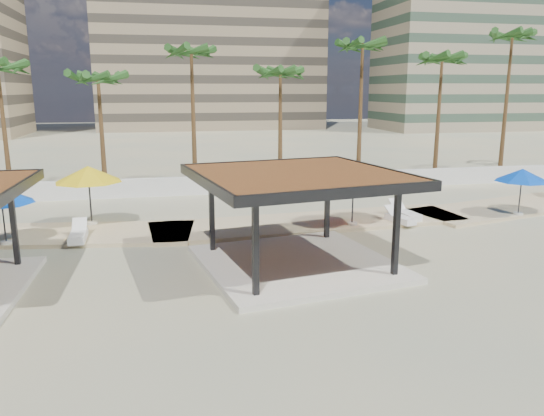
{
  "coord_description": "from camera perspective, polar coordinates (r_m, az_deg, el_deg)",
  "views": [
    {
      "loc": [
        -5.42,
        -18.14,
        6.68
      ],
      "look_at": [
        -0.47,
        4.97,
        1.4
      ],
      "focal_mm": 35.0,
      "sensor_mm": 36.0,
      "label": 1
    }
  ],
  "objects": [
    {
      "name": "ground",
      "position": [
        20.08,
        4.31,
        -6.88
      ],
      "size": [
        200.0,
        200.0,
        0.0
      ],
      "primitive_type": "plane",
      "color": "tan",
      "rests_on": "ground"
    },
    {
      "name": "promenade",
      "position": [
        27.66,
        3.83,
        -1.28
      ],
      "size": [
        44.45,
        7.97,
        0.24
      ],
      "color": "#C6B284",
      "rests_on": "ground"
    },
    {
      "name": "boundary_wall",
      "position": [
        35.1,
        -3.03,
        2.6
      ],
      "size": [
        56.0,
        0.3,
        1.2
      ],
      "primitive_type": "cube",
      "color": "silver",
      "rests_on": "ground"
    },
    {
      "name": "building_mid",
      "position": [
        96.9,
        -6.77,
        17.01
      ],
      "size": [
        38.0,
        16.0,
        30.4
      ],
      "color": "#847259",
      "rests_on": "ground"
    },
    {
      "name": "building_east",
      "position": [
        100.23,
        21.27,
        17.85
      ],
      "size": [
        32.0,
        15.0,
        36.4
      ],
      "color": "gray",
      "rests_on": "ground"
    },
    {
      "name": "pavilion_central",
      "position": [
        20.08,
        2.76,
        -0.28
      ],
      "size": [
        8.41,
        8.41,
        3.71
      ],
      "rotation": [
        0.0,
        0.0,
        0.16
      ],
      "color": "beige",
      "rests_on": "ground"
    },
    {
      "name": "umbrella_a",
      "position": [
        25.23,
        -27.13,
        1.18
      ],
      "size": [
        2.88,
        2.88,
        2.46
      ],
      "rotation": [
        0.0,
        0.0,
        -0.04
      ],
      "color": "beige",
      "rests_on": "promenade"
    },
    {
      "name": "umbrella_b",
      "position": [
        27.3,
        -19.16,
        3.45
      ],
      "size": [
        3.85,
        3.85,
        2.9
      ],
      "rotation": [
        0.0,
        0.0,
        -0.2
      ],
      "color": "beige",
      "rests_on": "promenade"
    },
    {
      "name": "umbrella_c",
      "position": [
        25.99,
        8.76,
        3.08
      ],
      "size": [
        3.68,
        3.68,
        2.64
      ],
      "rotation": [
        0.0,
        0.0,
        0.28
      ],
      "color": "beige",
      "rests_on": "promenade"
    },
    {
      "name": "umbrella_d",
      "position": [
        30.75,
        25.31,
        3.2
      ],
      "size": [
        3.68,
        3.68,
        2.47
      ],
      "rotation": [
        0.0,
        0.0,
        0.43
      ],
      "color": "beige",
      "rests_on": "promenade"
    },
    {
      "name": "lounger_a",
      "position": [
        25.08,
        -20.12,
        -2.78
      ],
      "size": [
        0.72,
        2.05,
        0.77
      ],
      "rotation": [
        0.0,
        0.0,
        1.59
      ],
      "color": "white",
      "rests_on": "promenade"
    },
    {
      "name": "lounger_b",
      "position": [
        27.44,
        13.58,
        -1.1
      ],
      "size": [
        1.04,
        1.97,
        0.71
      ],
      "rotation": [
        0.0,
        0.0,
        1.81
      ],
      "color": "white",
      "rests_on": "promenade"
    },
    {
      "name": "lounger_c",
      "position": [
        28.41,
        14.04,
        -0.6
      ],
      "size": [
        0.96,
        2.28,
        0.84
      ],
      "rotation": [
        0.0,
        0.0,
        1.69
      ],
      "color": "white",
      "rests_on": "promenade"
    },
    {
      "name": "palm_c",
      "position": [
        36.42,
        -18.19,
        12.68
      ],
      "size": [
        3.0,
        3.0,
        8.22
      ],
      "color": "brown",
      "rests_on": "ground"
    },
    {
      "name": "palm_d",
      "position": [
        37.18,
        -8.66,
        15.68
      ],
      "size": [
        3.0,
        3.0,
        9.98
      ],
      "color": "brown",
      "rests_on": "ground"
    },
    {
      "name": "palm_e",
      "position": [
        37.51,
        0.91,
        13.9
      ],
      "size": [
        3.0,
        3.0,
        8.66
      ],
      "color": "brown",
      "rests_on": "ground"
    },
    {
      "name": "palm_f",
      "position": [
        39.56,
        9.71,
        16.22
      ],
      "size": [
        3.0,
        3.0,
        10.55
      ],
      "color": "brown",
      "rests_on": "ground"
    },
    {
      "name": "palm_g",
      "position": [
        41.73,
        17.81,
        14.52
      ],
      "size": [
        3.0,
        3.0,
        9.69
      ],
      "color": "brown",
      "rests_on": "ground"
    },
    {
      "name": "palm_h",
      "position": [
        45.55,
        24.4,
        15.94
      ],
      "size": [
        3.0,
        3.0,
        11.5
      ],
      "color": "brown",
      "rests_on": "ground"
    }
  ]
}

